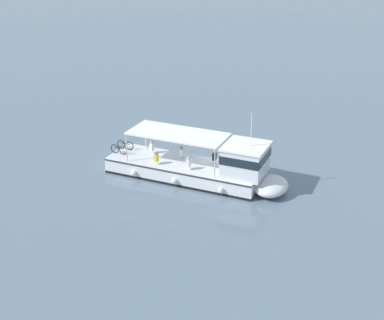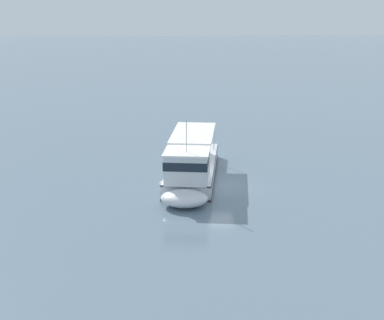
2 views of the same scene
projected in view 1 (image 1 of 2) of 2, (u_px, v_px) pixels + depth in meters
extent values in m
plane|color=slate|center=(223.00, 173.00, 37.43)|extent=(400.00, 400.00, 0.00)
cube|color=silver|center=(184.00, 170.00, 36.55)|extent=(4.56, 11.12, 1.10)
ellipsoid|color=silver|center=(271.00, 186.00, 34.25)|extent=(3.20, 2.56, 1.01)
cube|color=black|center=(184.00, 176.00, 36.73)|extent=(4.60, 11.13, 0.16)
cube|color=#2D2D33|center=(184.00, 164.00, 36.36)|extent=(4.62, 11.13, 0.10)
cube|color=silver|center=(245.00, 160.00, 34.32)|extent=(3.03, 2.93, 1.90)
cube|color=#19232D|center=(246.00, 156.00, 34.18)|extent=(3.10, 2.97, 0.56)
cube|color=white|center=(246.00, 146.00, 33.91)|extent=(3.21, 3.11, 0.12)
cube|color=white|center=(178.00, 134.00, 35.67)|extent=(3.78, 7.02, 0.10)
cylinder|color=silver|center=(229.00, 149.00, 36.03)|extent=(0.08, 0.08, 2.00)
cylinder|color=silver|center=(215.00, 163.00, 33.75)|extent=(0.08, 0.08, 2.00)
cylinder|color=silver|center=(146.00, 135.00, 38.43)|extent=(0.08, 0.08, 2.00)
cylinder|color=silver|center=(127.00, 148.00, 36.15)|extent=(0.08, 0.08, 2.00)
cylinder|color=silver|center=(251.00, 130.00, 33.33)|extent=(0.06, 0.06, 2.20)
sphere|color=white|center=(221.00, 190.00, 33.82)|extent=(0.36, 0.36, 0.36)
sphere|color=white|center=(174.00, 181.00, 35.04)|extent=(0.36, 0.36, 0.36)
sphere|color=white|center=(134.00, 173.00, 36.19)|extent=(0.36, 0.36, 0.36)
torus|color=black|center=(130.00, 146.00, 38.25)|extent=(0.14, 0.66, 0.66)
torus|color=black|center=(121.00, 144.00, 38.51)|extent=(0.14, 0.66, 0.66)
cylinder|color=#232328|center=(125.00, 144.00, 38.33)|extent=(0.15, 0.70, 0.06)
torus|color=black|center=(123.00, 150.00, 37.50)|extent=(0.14, 0.66, 0.66)
torus|color=black|center=(115.00, 149.00, 37.76)|extent=(0.14, 0.66, 0.66)
cylinder|color=#232328|center=(119.00, 148.00, 37.58)|extent=(0.15, 0.70, 0.06)
cube|color=white|center=(152.00, 147.00, 37.67)|extent=(0.35, 0.26, 0.52)
sphere|color=tan|center=(152.00, 142.00, 37.52)|extent=(0.20, 0.20, 0.20)
cube|color=yellow|center=(156.00, 158.00, 35.91)|extent=(0.35, 0.26, 0.52)
sphere|color=#9E7051|center=(156.00, 153.00, 35.76)|extent=(0.20, 0.20, 0.20)
cube|color=white|center=(182.00, 152.00, 36.79)|extent=(0.35, 0.26, 0.52)
sphere|color=#9E7051|center=(182.00, 148.00, 36.64)|extent=(0.20, 0.20, 0.20)
cube|color=white|center=(188.00, 163.00, 35.10)|extent=(0.35, 0.26, 0.52)
sphere|color=beige|center=(188.00, 158.00, 34.95)|extent=(0.20, 0.20, 0.20)
cube|color=black|center=(214.00, 156.00, 36.13)|extent=(0.35, 0.26, 0.52)
sphere|color=beige|center=(215.00, 152.00, 35.99)|extent=(0.20, 0.20, 0.20)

